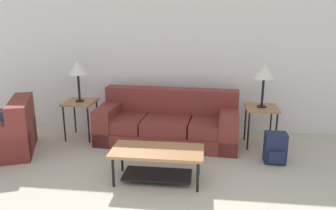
# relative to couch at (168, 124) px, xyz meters

# --- Properties ---
(wall_back) EXTENTS (9.17, 0.06, 2.60)m
(wall_back) POSITION_rel_couch_xyz_m (0.36, 0.67, 1.00)
(wall_back) COLOR white
(wall_back) RESTS_ON ground_plane
(couch) EXTENTS (2.26, 1.04, 0.82)m
(couch) POSITION_rel_couch_xyz_m (0.00, 0.00, 0.00)
(couch) COLOR maroon
(couch) RESTS_ON ground_plane
(armchair) EXTENTS (1.22, 1.26, 0.80)m
(armchair) POSITION_rel_couch_xyz_m (-2.36, -0.76, -0.01)
(armchair) COLOR maroon
(armchair) RESTS_ON ground_plane
(coffee_table) EXTENTS (1.12, 0.53, 0.41)m
(coffee_table) POSITION_rel_couch_xyz_m (0.03, -1.34, 0.01)
(coffee_table) COLOR #A87042
(coffee_table) RESTS_ON ground_plane
(side_table_left) EXTENTS (0.48, 0.51, 0.63)m
(side_table_left) POSITION_rel_couch_xyz_m (-1.45, -0.01, 0.26)
(side_table_left) COLOR #A87042
(side_table_left) RESTS_ON ground_plane
(side_table_right) EXTENTS (0.48, 0.51, 0.63)m
(side_table_right) POSITION_rel_couch_xyz_m (1.44, -0.01, 0.26)
(side_table_right) COLOR #A87042
(side_table_right) RESTS_ON ground_plane
(table_lamp_left) EXTENTS (0.30, 0.30, 0.66)m
(table_lamp_left) POSITION_rel_couch_xyz_m (-1.45, -0.01, 0.87)
(table_lamp_left) COLOR black
(table_lamp_left) RESTS_ON side_table_left
(table_lamp_right) EXTENTS (0.30, 0.30, 0.66)m
(table_lamp_right) POSITION_rel_couch_xyz_m (1.44, -0.01, 0.87)
(table_lamp_right) COLOR black
(table_lamp_right) RESTS_ON side_table_right
(backpack) EXTENTS (0.29, 0.29, 0.43)m
(backpack) POSITION_rel_couch_xyz_m (1.57, -0.63, -0.09)
(backpack) COLOR #1E2847
(backpack) RESTS_ON ground_plane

